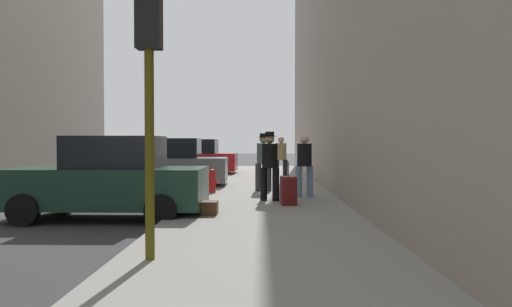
% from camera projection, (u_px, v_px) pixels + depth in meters
% --- Properties ---
extents(ground_plane, '(120.00, 120.00, 0.00)m').
position_uv_depth(ground_plane, '(2.00, 215.00, 11.40)').
color(ground_plane, '#38383A').
extents(sidewalk, '(4.00, 40.00, 0.15)m').
position_uv_depth(sidewalk, '(264.00, 212.00, 11.32)').
color(sidewalk, gray).
rests_on(sidewalk, ground_plane).
extents(parked_dark_green_sedan, '(4.22, 2.10, 1.79)m').
position_uv_depth(parked_dark_green_sedan, '(109.00, 180.00, 10.71)').
color(parked_dark_green_sedan, '#193828').
rests_on(parked_dark_green_sedan, ground_plane).
extents(parked_gray_coupe, '(4.24, 2.13, 1.79)m').
position_uv_depth(parked_gray_coupe, '(168.00, 165.00, 17.43)').
color(parked_gray_coupe, slate).
rests_on(parked_gray_coupe, ground_plane).
extents(parked_red_hatchback, '(4.25, 2.15, 1.79)m').
position_uv_depth(parked_red_hatchback, '(194.00, 159.00, 24.17)').
color(parked_red_hatchback, '#B2191E').
rests_on(parked_red_hatchback, ground_plane).
extents(fire_hydrant, '(0.42, 0.22, 0.70)m').
position_uv_depth(fire_hydrant, '(212.00, 181.00, 14.89)').
color(fire_hydrant, red).
rests_on(fire_hydrant, sidewalk).
extents(traffic_light, '(0.32, 0.32, 3.60)m').
position_uv_depth(traffic_light, '(149.00, 56.00, 6.37)').
color(traffic_light, '#514C0F').
rests_on(traffic_light, sidewalk).
extents(pedestrian_with_fedora, '(0.53, 0.49, 1.78)m').
position_uv_depth(pedestrian_with_fedora, '(270.00, 162.00, 12.80)').
color(pedestrian_with_fedora, black).
rests_on(pedestrian_with_fedora, sidewalk).
extents(pedestrian_in_tan_coat, '(0.53, 0.47, 1.71)m').
position_uv_depth(pedestrian_in_tan_coat, '(281.00, 157.00, 18.42)').
color(pedestrian_in_tan_coat, black).
rests_on(pedestrian_in_tan_coat, sidewalk).
extents(pedestrian_with_beanie, '(0.51, 0.41, 1.78)m').
position_uv_depth(pedestrian_with_beanie, '(263.00, 159.00, 15.33)').
color(pedestrian_with_beanie, '#333338').
rests_on(pedestrian_with_beanie, sidewalk).
extents(pedestrian_in_jeans, '(0.53, 0.48, 1.71)m').
position_uv_depth(pedestrian_in_jeans, '(304.00, 162.00, 13.64)').
color(pedestrian_in_jeans, '#728CB2').
rests_on(pedestrian_in_jeans, sidewalk).
extents(rolling_suitcase, '(0.39, 0.58, 1.04)m').
position_uv_depth(rolling_suitcase, '(288.00, 190.00, 12.04)').
color(rolling_suitcase, '#591414').
rests_on(rolling_suitcase, sidewalk).
extents(duffel_bag, '(0.32, 0.44, 0.28)m').
position_uv_depth(duffel_bag, '(210.00, 208.00, 10.38)').
color(duffel_bag, '#472D19').
rests_on(duffel_bag, sidewalk).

